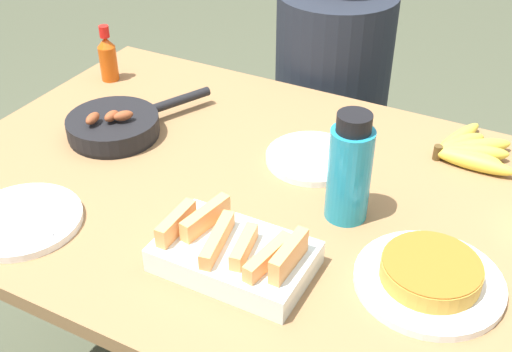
# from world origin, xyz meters

# --- Properties ---
(dining_table) EXTENTS (1.45, 0.98, 0.78)m
(dining_table) POSITION_xyz_m (0.00, 0.00, 0.67)
(dining_table) COLOR olive
(dining_table) RESTS_ON ground_plane
(banana_bunch) EXTENTS (0.20, 0.21, 0.04)m
(banana_bunch) POSITION_xyz_m (0.38, 0.34, 0.80)
(banana_bunch) COLOR gold
(banana_bunch) RESTS_ON dining_table
(melon_tray) EXTENTS (0.29, 0.18, 0.10)m
(melon_tray) POSITION_xyz_m (0.08, -0.24, 0.81)
(melon_tray) COLOR silver
(melon_tray) RESTS_ON dining_table
(skillet) EXTENTS (0.24, 0.37, 0.08)m
(skillet) POSITION_xyz_m (-0.41, 0.04, 0.81)
(skillet) COLOR black
(skillet) RESTS_ON dining_table
(frittata_plate_center) EXTENTS (0.27, 0.27, 0.05)m
(frittata_plate_center) POSITION_xyz_m (0.42, -0.12, 0.80)
(frittata_plate_center) COLOR white
(frittata_plate_center) RESTS_ON dining_table
(empty_plate_near_front) EXTENTS (0.24, 0.24, 0.02)m
(empty_plate_near_front) POSITION_xyz_m (-0.36, -0.33, 0.79)
(empty_plate_near_front) COLOR white
(empty_plate_near_front) RESTS_ON dining_table
(empty_plate_far_left) EXTENTS (0.22, 0.22, 0.02)m
(empty_plate_far_left) POSITION_xyz_m (0.07, 0.16, 0.79)
(empty_plate_far_left) COLOR white
(empty_plate_far_left) RESTS_ON dining_table
(water_bottle) EXTENTS (0.09, 0.09, 0.24)m
(water_bottle) POSITION_xyz_m (0.21, -0.00, 0.89)
(water_bottle) COLOR teal
(water_bottle) RESTS_ON dining_table
(hot_sauce_bottle) EXTENTS (0.05, 0.05, 0.16)m
(hot_sauce_bottle) POSITION_xyz_m (-0.62, 0.28, 0.85)
(hot_sauce_bottle) COLOR #C64C0F
(hot_sauce_bottle) RESTS_ON dining_table
(person_figure) EXTENTS (0.39, 0.39, 1.21)m
(person_figure) POSITION_xyz_m (-0.11, 0.71, 0.49)
(person_figure) COLOR black
(person_figure) RESTS_ON ground_plane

